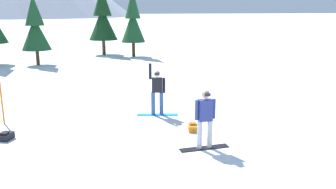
{
  "coord_description": "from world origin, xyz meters",
  "views": [
    {
      "loc": [
        -1.05,
        -8.26,
        3.96
      ],
      "look_at": [
        2.95,
        3.27,
        1.0
      ],
      "focal_mm": 37.2,
      "sensor_mm": 36.0,
      "label": 1
    }
  ],
  "objects_px": {
    "snowboarder_midground": "(157,91)",
    "trail_marker_pole": "(2,101)",
    "pine_tree_tall": "(103,17)",
    "pine_tree_leaning": "(35,27)",
    "backpack_black": "(6,136)",
    "backpack_orange": "(193,128)",
    "pine_tree_short": "(133,20)",
    "snowboarder_foreground": "(205,118)"
  },
  "relations": [
    {
      "from": "snowboarder_midground",
      "to": "trail_marker_pole",
      "type": "height_order",
      "value": "snowboarder_midground"
    },
    {
      "from": "pine_tree_tall",
      "to": "pine_tree_leaning",
      "type": "bearing_deg",
      "value": -140.15
    },
    {
      "from": "pine_tree_tall",
      "to": "backpack_black",
      "type": "bearing_deg",
      "value": -107.04
    },
    {
      "from": "snowboarder_midground",
      "to": "backpack_orange",
      "type": "bearing_deg",
      "value": -74.55
    },
    {
      "from": "backpack_orange",
      "to": "pine_tree_short",
      "type": "distance_m",
      "value": 20.06
    },
    {
      "from": "backpack_black",
      "to": "pine_tree_tall",
      "type": "xyz_separation_m",
      "value": [
        6.35,
        20.73,
        3.22
      ]
    },
    {
      "from": "backpack_black",
      "to": "pine_tree_leaning",
      "type": "xyz_separation_m",
      "value": [
        0.72,
        16.03,
        2.65
      ]
    },
    {
      "from": "snowboarder_midground",
      "to": "trail_marker_pole",
      "type": "distance_m",
      "value": 5.56
    },
    {
      "from": "pine_tree_tall",
      "to": "backpack_orange",
      "type": "bearing_deg",
      "value": -91.26
    },
    {
      "from": "trail_marker_pole",
      "to": "pine_tree_leaning",
      "type": "height_order",
      "value": "pine_tree_leaning"
    },
    {
      "from": "snowboarder_foreground",
      "to": "pine_tree_short",
      "type": "xyz_separation_m",
      "value": [
        3.01,
        21.17,
        2.2
      ]
    },
    {
      "from": "snowboarder_foreground",
      "to": "trail_marker_pole",
      "type": "distance_m",
      "value": 7.3
    },
    {
      "from": "pine_tree_short",
      "to": "snowboarder_foreground",
      "type": "bearing_deg",
      "value": -98.1
    },
    {
      "from": "pine_tree_short",
      "to": "pine_tree_leaning",
      "type": "distance_m",
      "value": 8.26
    },
    {
      "from": "pine_tree_short",
      "to": "backpack_orange",
      "type": "bearing_deg",
      "value": -97.89
    },
    {
      "from": "snowboarder_foreground",
      "to": "pine_tree_short",
      "type": "bearing_deg",
      "value": 81.9
    },
    {
      "from": "trail_marker_pole",
      "to": "backpack_orange",
      "type": "bearing_deg",
      "value": -25.35
    },
    {
      "from": "snowboarder_foreground",
      "to": "pine_tree_leaning",
      "type": "height_order",
      "value": "pine_tree_leaning"
    },
    {
      "from": "snowboarder_foreground",
      "to": "backpack_black",
      "type": "xyz_separation_m",
      "value": [
        -5.58,
        2.69,
        -0.82
      ]
    },
    {
      "from": "snowboarder_foreground",
      "to": "backpack_orange",
      "type": "height_order",
      "value": "snowboarder_foreground"
    },
    {
      "from": "backpack_orange",
      "to": "pine_tree_leaning",
      "type": "bearing_deg",
      "value": 106.7
    },
    {
      "from": "snowboarder_midground",
      "to": "backpack_orange",
      "type": "distance_m",
      "value": 2.37
    },
    {
      "from": "backpack_black",
      "to": "pine_tree_short",
      "type": "xyz_separation_m",
      "value": [
        8.6,
        18.48,
        3.01
      ]
    },
    {
      "from": "snowboarder_midground",
      "to": "pine_tree_tall",
      "type": "bearing_deg",
      "value": 86.9
    },
    {
      "from": "snowboarder_foreground",
      "to": "backpack_black",
      "type": "relative_size",
      "value": 3.22
    },
    {
      "from": "pine_tree_leaning",
      "to": "backpack_black",
      "type": "bearing_deg",
      "value": -92.57
    },
    {
      "from": "backpack_black",
      "to": "snowboarder_midground",
      "type": "bearing_deg",
      "value": 10.48
    },
    {
      "from": "snowboarder_midground",
      "to": "pine_tree_leaning",
      "type": "bearing_deg",
      "value": 106.87
    },
    {
      "from": "backpack_black",
      "to": "pine_tree_tall",
      "type": "distance_m",
      "value": 21.92
    },
    {
      "from": "backpack_black",
      "to": "pine_tree_short",
      "type": "height_order",
      "value": "pine_tree_short"
    },
    {
      "from": "snowboarder_foreground",
      "to": "backpack_black",
      "type": "bearing_deg",
      "value": 154.3
    },
    {
      "from": "pine_tree_tall",
      "to": "trail_marker_pole",
      "type": "bearing_deg",
      "value": -109.09
    },
    {
      "from": "backpack_orange",
      "to": "backpack_black",
      "type": "height_order",
      "value": "backpack_black"
    },
    {
      "from": "snowboarder_foreground",
      "to": "snowboarder_midground",
      "type": "relative_size",
      "value": 0.87
    },
    {
      "from": "snowboarder_midground",
      "to": "pine_tree_tall",
      "type": "relative_size",
      "value": 0.33
    },
    {
      "from": "snowboarder_foreground",
      "to": "backpack_orange",
      "type": "distance_m",
      "value": 1.76
    },
    {
      "from": "snowboarder_foreground",
      "to": "backpack_black",
      "type": "height_order",
      "value": "snowboarder_foreground"
    },
    {
      "from": "backpack_orange",
      "to": "backpack_black",
      "type": "relative_size",
      "value": 1.0
    },
    {
      "from": "backpack_orange",
      "to": "pine_tree_tall",
      "type": "relative_size",
      "value": 0.09
    },
    {
      "from": "snowboarder_midground",
      "to": "backpack_black",
      "type": "relative_size",
      "value": 3.69
    },
    {
      "from": "pine_tree_leaning",
      "to": "pine_tree_tall",
      "type": "relative_size",
      "value": 0.83
    },
    {
      "from": "snowboarder_foreground",
      "to": "backpack_orange",
      "type": "xyz_separation_m",
      "value": [
        0.29,
        1.53,
        -0.83
      ]
    }
  ]
}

